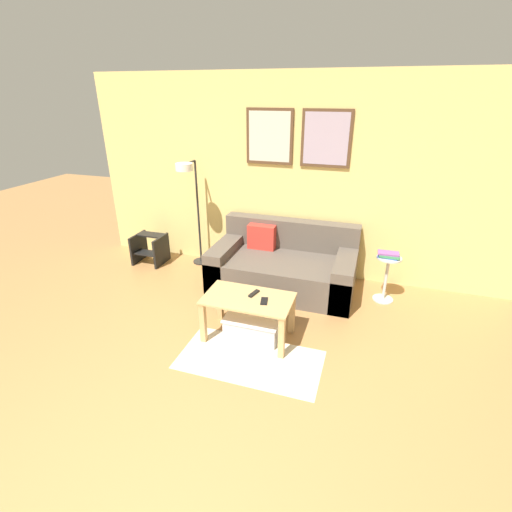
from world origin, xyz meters
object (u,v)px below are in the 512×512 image
remote_control (254,293)px  storage_bin (254,326)px  cell_phone (264,301)px  step_stool (150,248)px  couch (284,266)px  side_table (386,275)px  coffee_table (248,306)px  book_stack (389,255)px  floor_lamp (190,193)px

remote_control → storage_bin: bearing=-61.2°
cell_phone → step_stool: (-2.13, 1.29, -0.24)m
couch → step_stool: size_ratio=4.25×
storage_bin → side_table: bearing=42.9°
coffee_table → storage_bin: coffee_table is taller
couch → book_stack: (1.23, 0.01, 0.32)m
couch → side_table: (1.24, 0.01, 0.06)m
coffee_table → remote_control: size_ratio=5.85×
storage_bin → cell_phone: (0.12, -0.05, 0.34)m
couch → book_stack: 1.27m
side_table → remote_control: size_ratio=3.75×
floor_lamp → remote_control: bearing=-43.6°
coffee_table → side_table: 1.77m
coffee_table → book_stack: 1.78m
cell_phone → step_stool: 2.50m
floor_lamp → step_stool: 1.11m
floor_lamp → cell_phone: size_ratio=10.63×
coffee_table → remote_control: remote_control is taller
couch → floor_lamp: 1.56m
coffee_table → floor_lamp: floor_lamp is taller
couch → side_table: bearing=0.4°
coffee_table → step_stool: size_ratio=2.11×
coffee_table → side_table: size_ratio=1.56×
floor_lamp → book_stack: size_ratio=5.89×
floor_lamp → remote_control: floor_lamp is taller
cell_phone → side_table: bearing=35.3°
couch → step_stool: bearing=177.7°
floor_lamp → remote_control: (1.29, -1.23, -0.62)m
side_table → step_stool: side_table is taller
storage_bin → floor_lamp: size_ratio=0.38×
storage_bin → floor_lamp: (-1.31, 1.28, 0.96)m
cell_phone → remote_control: bearing=132.4°
step_stool → floor_lamp: bearing=3.4°
side_table → step_stool: (-3.26, 0.07, -0.11)m
side_table → storage_bin: bearing=-137.1°
coffee_table → cell_phone: 0.20m
storage_bin → cell_phone: 0.37m
remote_control → step_stool: (-1.99, 1.19, -0.24)m
storage_bin → step_stool: step_stool is taller
couch → side_table: 1.24m
storage_bin → coffee_table: bearing=-151.4°
floor_lamp → storage_bin: bearing=-44.5°
floor_lamp → side_table: 2.68m
coffee_table → step_stool: bearing=147.0°
side_table → cell_phone: 1.67m
couch → book_stack: bearing=0.3°
coffee_table → book_stack: book_stack is taller
remote_control → step_stool: 2.33m
remote_control → cell_phone: remote_control is taller
remote_control → book_stack: bearing=56.5°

